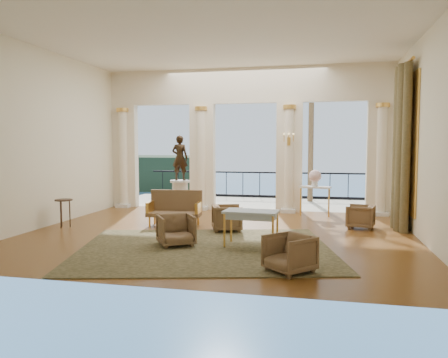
% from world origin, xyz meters
% --- Properties ---
extents(floor, '(9.00, 9.00, 0.00)m').
position_xyz_m(floor, '(0.00, 0.00, 0.00)').
color(floor, '#50230C').
rests_on(floor, ground).
extents(room_walls, '(9.00, 9.00, 9.00)m').
position_xyz_m(room_walls, '(0.00, -1.12, 2.88)').
color(room_walls, white).
rests_on(room_walls, ground).
extents(arcade, '(9.00, 0.56, 4.50)m').
position_xyz_m(arcade, '(-0.00, 3.82, 2.58)').
color(arcade, '#EEE2C2').
rests_on(arcade, ground).
extents(terrace, '(10.00, 3.60, 0.10)m').
position_xyz_m(terrace, '(0.00, 5.80, -0.05)').
color(terrace, '#B1AA94').
rests_on(terrace, ground).
extents(balustrade, '(9.00, 0.06, 1.03)m').
position_xyz_m(balustrade, '(0.00, 7.40, 0.41)').
color(balustrade, black).
rests_on(balustrade, terrace).
extents(palm_tree, '(2.00, 2.00, 4.50)m').
position_xyz_m(palm_tree, '(2.00, 6.60, 4.09)').
color(palm_tree, '#4C3823').
rests_on(palm_tree, terrace).
extents(headland, '(22.00, 18.00, 6.00)m').
position_xyz_m(headland, '(-30.00, 70.00, -3.00)').
color(headland, black).
rests_on(headland, sea).
extents(sea, '(160.00, 160.00, 0.00)m').
position_xyz_m(sea, '(0.00, 60.00, -6.00)').
color(sea, '#336298').
rests_on(sea, ground).
extents(curtain, '(0.33, 1.40, 4.09)m').
position_xyz_m(curtain, '(4.28, 1.50, 2.02)').
color(curtain, brown).
rests_on(curtain, ground).
extents(window_frame, '(0.04, 1.60, 3.40)m').
position_xyz_m(window_frame, '(4.47, 1.50, 2.10)').
color(window_frame, '#E6AD4B').
rests_on(window_frame, room_walls).
extents(wall_sconce, '(0.30, 0.11, 0.33)m').
position_xyz_m(wall_sconce, '(1.40, 3.51, 2.23)').
color(wall_sconce, '#E6AD4B').
rests_on(wall_sconce, arcade).
extents(rug, '(5.75, 4.93, 0.02)m').
position_xyz_m(rug, '(0.10, -1.54, 0.01)').
color(rug, '#292D18').
rests_on(rug, ground).
extents(armchair_a, '(0.94, 0.92, 0.72)m').
position_xyz_m(armchair_a, '(-0.56, -1.38, 0.36)').
color(armchair_a, '#483723').
rests_on(armchair_a, ground).
extents(armchair_b, '(0.92, 0.91, 0.69)m').
position_xyz_m(armchair_b, '(1.86, -2.80, 0.34)').
color(armchair_b, '#483723').
rests_on(armchair_b, ground).
extents(armchair_c, '(0.73, 0.76, 0.65)m').
position_xyz_m(armchair_c, '(3.34, 1.42, 0.33)').
color(armchair_c, '#483723').
rests_on(armchair_c, ground).
extents(armchair_d, '(0.82, 0.85, 0.71)m').
position_xyz_m(armchair_d, '(0.15, 0.37, 0.35)').
color(armchair_d, '#483723').
rests_on(armchair_d, ground).
extents(settee, '(1.41, 0.68, 0.91)m').
position_xyz_m(settee, '(-1.34, 0.85, 0.45)').
color(settee, '#483723').
rests_on(settee, ground).
extents(game_table, '(1.14, 0.68, 0.75)m').
position_xyz_m(game_table, '(0.97, -1.13, 0.67)').
color(game_table, silver).
rests_on(game_table, ground).
extents(pedestal, '(0.60, 0.60, 1.10)m').
position_xyz_m(pedestal, '(-1.51, 1.80, 0.53)').
color(pedestal, silver).
rests_on(pedestal, ground).
extents(statue, '(0.46, 0.31, 1.26)m').
position_xyz_m(statue, '(-1.51, 1.80, 1.73)').
color(statue, black).
rests_on(statue, pedestal).
extents(console_table, '(0.97, 0.54, 0.87)m').
position_xyz_m(console_table, '(2.20, 3.23, 0.72)').
color(console_table, silver).
rests_on(console_table, ground).
extents(urn, '(0.37, 0.37, 0.48)m').
position_xyz_m(urn, '(2.20, 3.23, 1.15)').
color(urn, silver).
rests_on(urn, console_table).
extents(side_table, '(0.44, 0.44, 0.71)m').
position_xyz_m(side_table, '(-4.00, -0.03, 0.61)').
color(side_table, black).
rests_on(side_table, ground).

